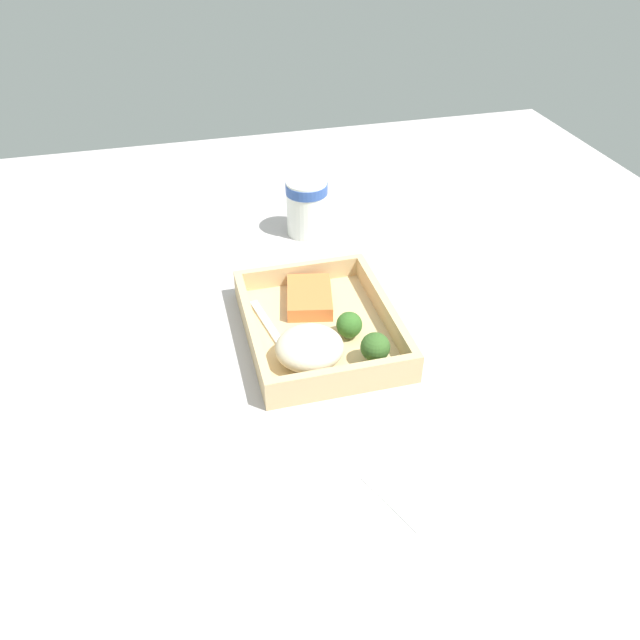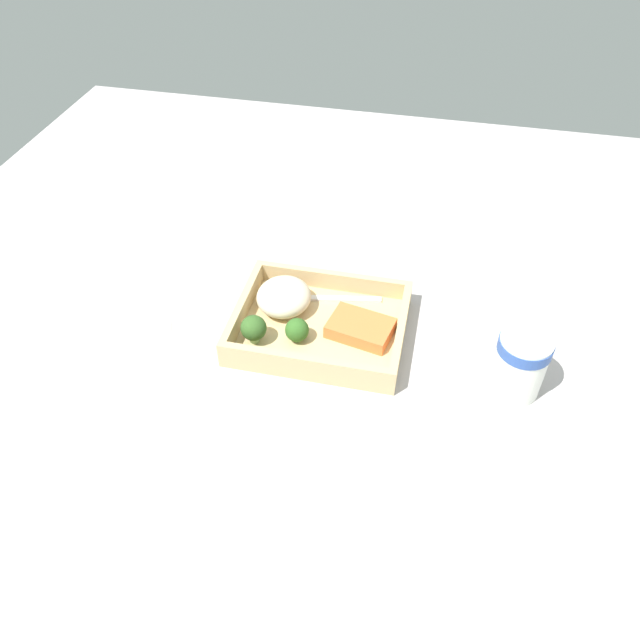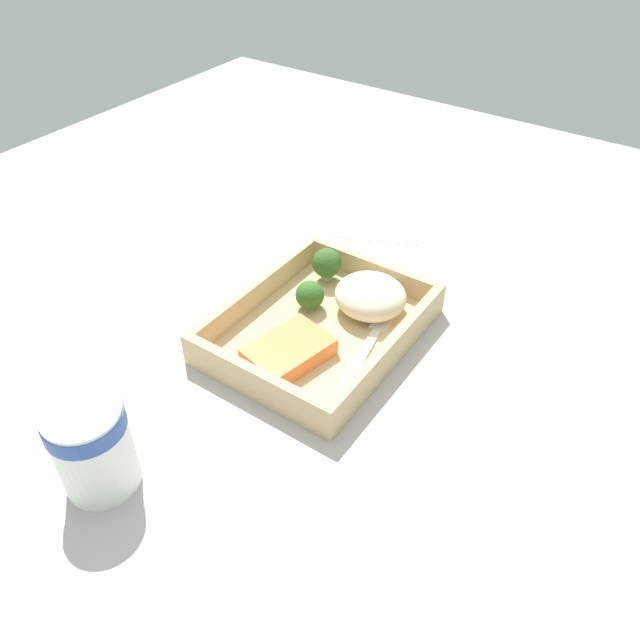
{
  "view_description": "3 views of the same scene",
  "coord_description": "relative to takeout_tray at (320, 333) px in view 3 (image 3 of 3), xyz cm",
  "views": [
    {
      "loc": [
        68.54,
        -17.81,
        56.8
      ],
      "look_at": [
        0.0,
        0.0,
        2.7
      ],
      "focal_mm": 35.0,
      "sensor_mm": 36.0,
      "label": 1
    },
    {
      "loc": [
        -15.31,
        69.05,
        69.31
      ],
      "look_at": [
        0.0,
        0.0,
        2.7
      ],
      "focal_mm": 35.0,
      "sensor_mm": 36.0,
      "label": 2
    },
    {
      "loc": [
        -48.29,
        -33.23,
        51.6
      ],
      "look_at": [
        0.0,
        0.0,
        2.7
      ],
      "focal_mm": 35.0,
      "sensor_mm": 36.0,
      "label": 3
    }
  ],
  "objects": [
    {
      "name": "ground_plane",
      "position": [
        0.0,
        0.0,
        -1.6
      ],
      "size": [
        160.0,
        160.0,
        2.0
      ],
      "primitive_type": "cube",
      "color": "#B6AEAF"
    },
    {
      "name": "takeout_tray",
      "position": [
        0.0,
        0.0,
        0.0
      ],
      "size": [
        26.44,
        20.88,
        1.2
      ],
      "primitive_type": "cube",
      "color": "tan",
      "rests_on": "ground_plane"
    },
    {
      "name": "broccoli_floret_1",
      "position": [
        2.81,
        3.51,
        2.62
      ],
      "size": [
        3.69,
        3.69,
        3.93
      ],
      "color": "#76985C",
      "rests_on": "takeout_tray"
    },
    {
      "name": "tray_rim",
      "position": [
        0.0,
        0.0,
        2.22
      ],
      "size": [
        26.44,
        20.88,
        3.25
      ],
      "color": "tan",
      "rests_on": "takeout_tray"
    },
    {
      "name": "mashed_potatoes",
      "position": [
        6.64,
        -3.16,
        2.96
      ],
      "size": [
        8.76,
        9.24,
        4.73
      ],
      "primitive_type": "ellipsoid",
      "color": "beige",
      "rests_on": "takeout_tray"
    },
    {
      "name": "paper_cup",
      "position": [
        -29.78,
        5.29,
        5.06
      ],
      "size": [
        7.43,
        7.43,
        10.11
      ],
      "color": "white",
      "rests_on": "ground_plane"
    },
    {
      "name": "salmon_fillet",
      "position": [
        -6.41,
        0.02,
        1.71
      ],
      "size": [
        10.83,
        8.53,
        2.21
      ],
      "primitive_type": "cube",
      "rotation": [
        0.0,
        0.0,
        -0.21
      ],
      "color": "orange",
      "rests_on": "takeout_tray"
    },
    {
      "name": "receipt_slip",
      "position": [
        27.33,
        6.78,
        -0.48
      ],
      "size": [
        14.39,
        17.73,
        0.24
      ],
      "primitive_type": "cube",
      "rotation": [
        0.0,
        0.0,
        0.4
      ],
      "color": "white",
      "rests_on": "ground_plane"
    },
    {
      "name": "broccoli_floret_2",
      "position": [
        9.14,
        5.18,
        3.25
      ],
      "size": [
        3.98,
        3.98,
        4.75
      ],
      "color": "#7DA464",
      "rests_on": "takeout_tray"
    },
    {
      "name": "fork",
      "position": [
        0.31,
        -6.64,
        0.82
      ],
      "size": [
        15.84,
        4.47,
        0.44
      ],
      "color": "silver",
      "rests_on": "takeout_tray"
    }
  ]
}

